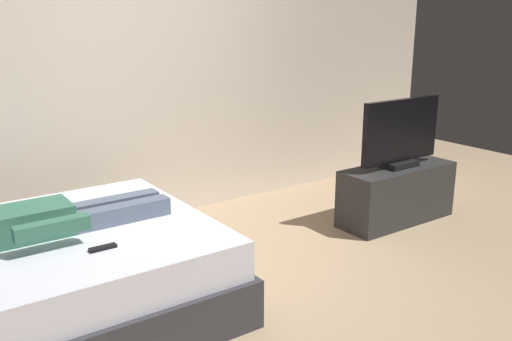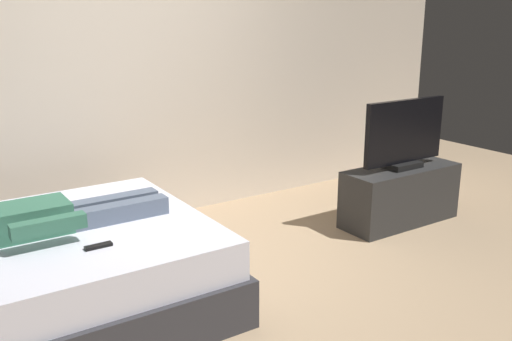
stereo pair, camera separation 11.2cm
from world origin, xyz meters
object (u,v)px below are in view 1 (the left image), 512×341
object	(u,v)px
bed	(54,278)
remote	(103,248)
tv_stand	(396,194)
person	(52,220)
tv	(401,134)

from	to	relation	value
bed	remote	bearing A→B (deg)	-65.03
bed	tv_stand	xyz separation A→B (m)	(2.96, -0.06, -0.01)
person	bed	bearing A→B (deg)	-147.79
remote	tv	bearing A→B (deg)	6.79
bed	tv	world-z (taller)	tv
tv_stand	person	bearing A→B (deg)	178.55
bed	tv	xyz separation A→B (m)	(2.96, -0.06, 0.52)
tv_stand	bed	bearing A→B (deg)	178.92
remote	tv_stand	distance (m)	2.81
person	remote	size ratio (longest dim) A/B	8.40
tv	person	bearing A→B (deg)	178.55
remote	tv	xyz separation A→B (m)	(2.78, 0.33, 0.24)
remote	tv	size ratio (longest dim) A/B	0.17
person	tv_stand	xyz separation A→B (m)	(2.93, -0.07, -0.37)
person	tv	world-z (taller)	tv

